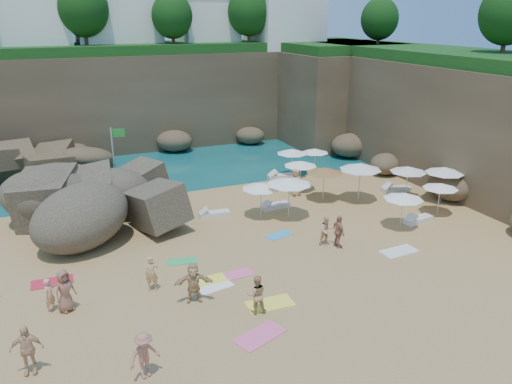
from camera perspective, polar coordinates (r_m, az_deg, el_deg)
name	(u,v)px	position (r m, az deg, el deg)	size (l,w,h in m)	color
ground	(243,254)	(24.76, -1.49, -7.14)	(120.00, 120.00, 0.00)	tan
seawater	(132,131)	(52.38, -14.02, 6.77)	(120.00, 120.00, 0.00)	#0C4751
cliff_back	(160,97)	(47.20, -10.90, 10.58)	(44.00, 8.00, 8.00)	brown
cliff_right	(438,116)	(40.07, 20.05, 8.18)	(8.00, 30.00, 8.00)	brown
cliff_corner	(330,95)	(48.26, 8.47, 10.91)	(10.00, 12.00, 8.00)	brown
rock_promontory	(7,186)	(38.28, -26.54, 0.57)	(12.00, 7.00, 2.00)	brown
clifftop_buildings	(164,13)	(47.64, -10.53, 19.44)	(28.48, 9.48, 7.00)	white
clifftop_trees	(205,13)	(42.09, -5.85, 19.69)	(35.60, 23.82, 4.40)	#11380F
rock_outcrop	(96,225)	(29.38, -17.81, -3.66)	(8.13, 6.10, 3.25)	brown
flag_pole	(115,153)	(32.89, -15.77, 4.33)	(0.87, 0.24, 4.51)	silver
parasol_0	(261,186)	(28.48, 0.56, 0.71)	(2.20, 2.20, 2.08)	silver
parasol_1	(315,151)	(36.92, 6.76, 4.71)	(1.99, 1.99, 1.88)	silver
parasol_2	(292,151)	(35.86, 4.14, 4.66)	(2.21, 2.21, 2.09)	silver
parasol_3	(300,163)	(33.01, 5.10, 3.27)	(2.18, 2.18, 2.06)	silver
parasol_4	(361,166)	(31.58, 11.86, 2.87)	(2.61, 2.61, 2.47)	silver
parasol_5	(289,181)	(28.36, 3.82, 1.24)	(2.56, 2.56, 2.42)	silver
parasol_6	(324,170)	(31.39, 7.81, 2.47)	(2.29, 2.29, 2.16)	silver
parasol_7	(408,169)	(32.75, 17.02, 2.50)	(2.28, 2.28, 2.16)	silver
parasol_8	(441,186)	(30.87, 20.34, 0.65)	(2.02, 2.02, 1.91)	silver
parasol_9	(404,196)	(28.17, 16.51, -0.47)	(2.14, 2.14, 2.02)	silver
parasol_11	(445,170)	(33.00, 20.77, 2.35)	(2.38, 2.38, 2.25)	silver
lounger_0	(275,206)	(30.40, 2.21, -1.61)	(1.82, 0.61, 0.28)	silver
lounger_1	(282,176)	(35.92, 3.00, 1.80)	(2.06, 0.69, 0.32)	silver
lounger_2	(289,186)	(34.06, 3.85, 0.71)	(1.63, 0.54, 0.25)	white
lounger_3	(214,214)	(29.30, -4.77, -2.51)	(1.79, 0.60, 0.28)	silver
lounger_4	(396,189)	(34.53, 15.72, 0.31)	(1.98, 0.66, 0.31)	silver
lounger_5	(418,220)	(29.84, 18.06, -3.03)	(1.82, 0.61, 0.28)	silver
towel_1	(260,336)	(19.06, 0.45, -16.10)	(1.90, 0.95, 0.03)	#F05D90
towel_4	(270,304)	(20.85, 1.59, -12.64)	(1.92, 0.96, 0.03)	#FFF443
towel_5	(215,286)	(22.10, -4.69, -10.70)	(1.53, 0.76, 0.03)	white
towel_7	(52,282)	(24.09, -22.26, -9.50)	(1.76, 0.88, 0.03)	red
towel_8	(279,235)	(26.81, 2.69, -4.94)	(1.45, 0.72, 0.03)	#2A9DE1
towel_9	(236,274)	(22.97, -2.24, -9.39)	(1.52, 0.76, 0.03)	#F45E91
towel_11	(182,261)	(24.35, -8.46, -7.82)	(1.45, 0.72, 0.03)	green
towel_12	(208,280)	(22.57, -5.49, -10.03)	(1.64, 0.82, 0.03)	#FFFA43
towel_13	(399,251)	(26.02, 16.03, -6.52)	(1.87, 0.93, 0.03)	white
person_stand_0	(50,295)	(21.61, -22.50, -10.86)	(0.53, 0.35, 1.45)	tan
person_stand_1	(257,294)	(19.92, 0.06, -11.63)	(0.79, 0.61, 1.62)	tan
person_stand_2	(153,191)	(31.79, -11.71, 0.13)	(0.98, 0.41, 1.52)	#F5CA8B
person_stand_3	(339,232)	(25.46, 9.43, -4.49)	(1.00, 0.42, 1.71)	#AA6D55
person_stand_4	(295,182)	(32.33, 4.52, 1.11)	(0.89, 0.48, 1.82)	tan
person_stand_5	(128,195)	(31.33, -14.41, -0.33)	(1.45, 0.42, 1.56)	tan
person_lie_0	(146,371)	(17.57, -12.47, -19.39)	(1.05, 1.63, 0.43)	#A96554
person_lie_1	(30,367)	(18.88, -24.42, -17.79)	(1.04, 1.78, 0.43)	#DEAB7E
person_lie_2	(67,305)	(21.68, -20.79, -12.03)	(0.86, 1.76, 0.47)	brown
person_lie_3	(194,296)	(21.07, -7.08, -11.76)	(1.57, 1.69, 0.45)	tan
person_lie_4	(153,286)	(22.16, -11.72, -10.48)	(0.55, 1.51, 0.36)	tan
person_lie_5	(326,239)	(25.87, 8.01, -5.40)	(0.73, 1.51, 0.57)	#E4A681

